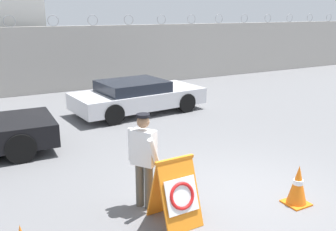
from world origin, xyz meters
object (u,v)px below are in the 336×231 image
Objects in this scene: barricade_sign at (176,191)px; parked_car_rear_sedan at (137,96)px; traffic_cone_near at (298,185)px; security_guard at (144,157)px.

barricade_sign and parked_car_rear_sedan have the same top height.
traffic_cone_near is (2.20, -0.53, -0.19)m from barricade_sign.
security_guard is at bearing -117.85° from parked_car_rear_sedan.
barricade_sign is 0.65× the size of security_guard.
barricade_sign is 2.27m from traffic_cone_near.
security_guard is 2.79m from traffic_cone_near.
traffic_cone_near is at bearing 29.49° from security_guard.
security_guard is at bearing 107.32° from barricade_sign.
parked_car_rear_sedan is at bearing 89.00° from traffic_cone_near.
security_guard reaches higher than barricade_sign.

